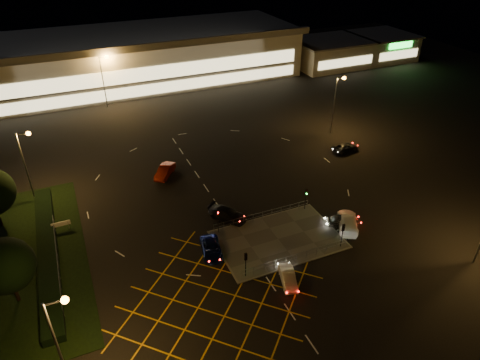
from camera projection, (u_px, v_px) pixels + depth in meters
name	position (u px, v px, depth m)	size (l,w,h in m)	color
ground	(255.00, 234.00, 51.28)	(180.00, 180.00, 0.00)	black
pedestrian_island	(278.00, 239.00, 50.37)	(14.00, 9.00, 0.12)	#4C4944
hedge	(47.00, 252.00, 47.90)	(2.00, 26.00, 1.00)	black
supermarket	(139.00, 56.00, 96.71)	(72.00, 26.50, 10.50)	beige
retail_unit_a	(330.00, 52.00, 107.18)	(18.80, 14.80, 6.35)	beige
retail_unit_b	(381.00, 46.00, 112.58)	(14.80, 14.80, 6.35)	beige
streetlight_sw	(60.00, 335.00, 31.17)	(1.78, 0.56, 10.03)	slate
streetlight_nw	(27.00, 158.00, 53.85)	(1.78, 0.56, 10.03)	slate
streetlight_ne	(337.00, 97.00, 71.66)	(1.78, 0.56, 10.03)	slate
streetlight_far_left	(104.00, 74.00, 81.95)	(1.78, 0.56, 10.03)	slate
streetlight_far_right	(283.00, 49.00, 97.05)	(1.78, 0.56, 10.03)	slate
signal_sw	(246.00, 260.00, 44.01)	(0.28, 0.30, 3.15)	black
signal_se	(343.00, 231.00, 48.07)	(0.28, 0.30, 3.15)	black
signal_nw	(218.00, 217.00, 50.23)	(0.28, 0.30, 3.15)	black
signal_ne	(306.00, 195.00, 54.29)	(0.28, 0.30, 3.15)	black
tree_e	(6.00, 266.00, 40.02)	(5.40, 5.40, 7.35)	black
car_queue_white	(288.00, 277.00, 44.27)	(1.37, 3.94, 1.30)	silver
car_left_blue	(211.00, 248.00, 48.11)	(2.16, 4.68, 1.30)	#0E1954
car_far_dkgrey	(227.00, 214.00, 53.53)	(2.04, 5.03, 1.46)	black
car_right_silver	(343.00, 220.00, 52.51)	(1.57, 3.91, 1.33)	#A7ABAE
car_circ_red	(165.00, 171.00, 62.37)	(1.64, 4.69, 1.55)	maroon
car_east_grey	(345.00, 148.00, 69.01)	(2.06, 4.46, 1.24)	black
car_approach_white	(348.00, 222.00, 52.07)	(2.22, 5.46, 1.59)	white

